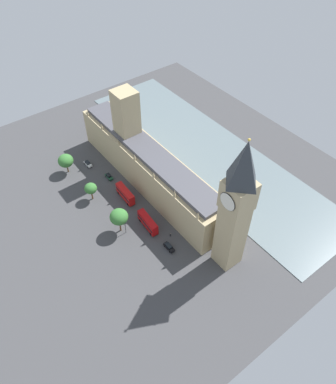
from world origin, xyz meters
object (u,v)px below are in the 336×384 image
clock_tower (236,207)px  car_dark_green_leading (109,176)px  double_decker_bus_near_tower (148,222)px  street_lamp_under_trees (125,225)px  parliament_building (147,163)px  plane_tree_trailing (91,188)px  plane_tree_opposite_hall (119,217)px  pedestrian_midblock (170,235)px  car_black_far_end (169,247)px  plane_tree_corner (66,161)px  double_decker_bus_by_river_gate (125,194)px  car_white_kerbside (88,164)px

clock_tower → car_dark_green_leading: size_ratio=12.08×
car_dark_green_leading → double_decker_bus_near_tower: bearing=87.6°
clock_tower → street_lamp_under_trees: size_ratio=8.12×
parliament_building → plane_tree_trailing: bearing=-11.4°
plane_tree_opposite_hall → street_lamp_under_trees: (-0.95, 1.97, -3.06)m
parliament_building → plane_tree_opposite_hall: parliament_building is taller
clock_tower → plane_tree_opposite_hall: bearing=-55.8°
pedestrian_midblock → plane_tree_trailing: bearing=-36.3°
car_black_far_end → plane_tree_trailing: size_ratio=0.61×
clock_tower → plane_tree_corner: size_ratio=5.85×
car_dark_green_leading → plane_tree_corner: (11.65, -13.72, 5.15)m
clock_tower → double_decker_bus_by_river_gate: 51.61m
double_decker_bus_near_tower → car_black_far_end: 12.33m
car_black_far_end → double_decker_bus_by_river_gate: bearing=-92.2°
clock_tower → plane_tree_trailing: (22.07, -52.04, -20.74)m
street_lamp_under_trees → plane_tree_opposite_hall: bearing=-64.3°
plane_tree_trailing → plane_tree_opposite_hall: bearing=91.0°
car_white_kerbside → plane_tree_opposite_hall: 39.86m
double_decker_bus_by_river_gate → car_black_far_end: 29.23m
double_decker_bus_by_river_gate → double_decker_bus_near_tower: (1.30, 16.95, 0.00)m
plane_tree_corner → double_decker_bus_near_tower: bearing=102.1°
double_decker_bus_near_tower → car_black_far_end: bearing=95.0°
car_dark_green_leading → double_decker_bus_near_tower: 31.00m
double_decker_bus_by_river_gate → street_lamp_under_trees: bearing=-119.9°
car_white_kerbside → plane_tree_opposite_hall: (7.80, 38.53, 6.56)m
car_dark_green_leading → double_decker_bus_near_tower: (2.09, 30.88, 1.75)m
clock_tower → plane_tree_trailing: clock_tower is taller
double_decker_bus_near_tower → plane_tree_trailing: bearing=-65.9°
street_lamp_under_trees → clock_tower: bearing=124.7°
parliament_building → pedestrian_midblock: bearing=70.5°
car_white_kerbside → plane_tree_trailing: bearing=65.4°
pedestrian_midblock → plane_tree_trailing: 35.76m
double_decker_bus_near_tower → double_decker_bus_by_river_gate: bearing=-90.5°
car_dark_green_leading → pedestrian_midblock: 39.19m
pedestrian_midblock → plane_tree_trailing: (13.01, -32.94, 4.96)m
double_decker_bus_by_river_gate → plane_tree_opposite_hall: size_ratio=1.03×
clock_tower → car_black_far_end: size_ratio=10.76×
parliament_building → double_decker_bus_by_river_gate: size_ratio=7.51×
double_decker_bus_near_tower → pedestrian_midblock: bearing=119.2°
plane_tree_opposite_hall → plane_tree_trailing: bearing=-89.0°
double_decker_bus_near_tower → street_lamp_under_trees: size_ratio=1.69×
parliament_building → car_white_kerbside: parliament_building is taller
car_white_kerbside → car_dark_green_leading: bearing=103.0°
parliament_building → street_lamp_under_trees: (21.76, 17.35, -5.15)m
double_decker_bus_by_river_gate → plane_tree_corner: size_ratio=1.22×
clock_tower → car_white_kerbside: size_ratio=11.51×
double_decker_bus_by_river_gate → plane_tree_corner: (10.87, -27.65, 3.40)m
car_black_far_end → street_lamp_under_trees: street_lamp_under_trees is taller
parliament_building → plane_tree_corner: bearing=-46.2°
clock_tower → pedestrian_midblock: 33.28m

